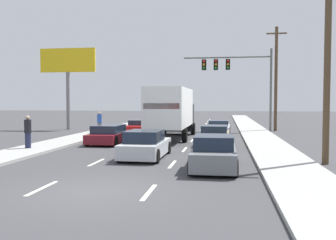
{
  "coord_description": "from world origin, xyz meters",
  "views": [
    {
      "loc": [
        3.91,
        -10.7,
        2.7
      ],
      "look_at": [
        0.24,
        13.49,
        1.49
      ],
      "focal_mm": 39.94,
      "sensor_mm": 36.0,
      "label": 1
    }
  ],
  "objects_px": {
    "box_truck": "(172,110)",
    "pedestrian_mid_block": "(99,122)",
    "pedestrian_near_corner": "(28,132)",
    "roadside_billboard": "(68,69)",
    "car_maroon": "(110,135)",
    "car_white": "(219,128)",
    "car_gray": "(214,154)",
    "car_tan": "(215,136)",
    "utility_pole_mid": "(276,78)",
    "car_red": "(140,127)",
    "car_silver": "(145,145)",
    "utility_pole_near": "(328,54)",
    "traffic_signal_mast": "(231,70)"
  },
  "relations": [
    {
      "from": "car_maroon",
      "to": "traffic_signal_mast",
      "type": "relative_size",
      "value": 0.59
    },
    {
      "from": "car_maroon",
      "to": "utility_pole_mid",
      "type": "relative_size",
      "value": 0.49
    },
    {
      "from": "car_gray",
      "to": "utility_pole_mid",
      "type": "xyz_separation_m",
      "value": [
        5.01,
        20.24,
        4.26
      ]
    },
    {
      "from": "car_tan",
      "to": "utility_pole_mid",
      "type": "height_order",
      "value": "utility_pole_mid"
    },
    {
      "from": "car_maroon",
      "to": "car_white",
      "type": "relative_size",
      "value": 1.05
    },
    {
      "from": "box_truck",
      "to": "traffic_signal_mast",
      "type": "xyz_separation_m",
      "value": [
        4.35,
        8.01,
        3.45
      ]
    },
    {
      "from": "car_white",
      "to": "pedestrian_mid_block",
      "type": "distance_m",
      "value": 9.81
    },
    {
      "from": "car_silver",
      "to": "traffic_signal_mast",
      "type": "bearing_deg",
      "value": 75.9
    },
    {
      "from": "car_maroon",
      "to": "pedestrian_near_corner",
      "type": "xyz_separation_m",
      "value": [
        -3.38,
        -4.08,
        0.48
      ]
    },
    {
      "from": "car_white",
      "to": "car_silver",
      "type": "bearing_deg",
      "value": -104.02
    },
    {
      "from": "car_maroon",
      "to": "car_gray",
      "type": "bearing_deg",
      "value": -49.74
    },
    {
      "from": "car_white",
      "to": "pedestrian_near_corner",
      "type": "xyz_separation_m",
      "value": [
        -10.23,
        -11.56,
        0.49
      ]
    },
    {
      "from": "roadside_billboard",
      "to": "pedestrian_near_corner",
      "type": "xyz_separation_m",
      "value": [
        4.19,
        -14.99,
        -4.74
      ]
    },
    {
      "from": "car_maroon",
      "to": "utility_pole_near",
      "type": "relative_size",
      "value": 0.51
    },
    {
      "from": "car_red",
      "to": "roadside_billboard",
      "type": "distance_m",
      "value": 9.72
    },
    {
      "from": "car_tan",
      "to": "pedestrian_near_corner",
      "type": "xyz_separation_m",
      "value": [
        -10.09,
        -4.24,
        0.47
      ]
    },
    {
      "from": "box_truck",
      "to": "pedestrian_mid_block",
      "type": "distance_m",
      "value": 7.12
    },
    {
      "from": "car_red",
      "to": "pedestrian_mid_block",
      "type": "bearing_deg",
      "value": -149.07
    },
    {
      "from": "car_tan",
      "to": "roadside_billboard",
      "type": "distance_m",
      "value": 18.62
    },
    {
      "from": "box_truck",
      "to": "roadside_billboard",
      "type": "distance_m",
      "value": 13.85
    },
    {
      "from": "car_red",
      "to": "traffic_signal_mast",
      "type": "distance_m",
      "value": 9.81
    },
    {
      "from": "utility_pole_mid",
      "to": "pedestrian_near_corner",
      "type": "distance_m",
      "value": 22.59
    },
    {
      "from": "car_maroon",
      "to": "utility_pole_mid",
      "type": "xyz_separation_m",
      "value": [
        11.92,
        12.09,
        4.31
      ]
    },
    {
      "from": "car_tan",
      "to": "utility_pole_near",
      "type": "distance_m",
      "value": 9.16
    },
    {
      "from": "car_gray",
      "to": "car_white",
      "type": "bearing_deg",
      "value": 90.21
    },
    {
      "from": "pedestrian_mid_block",
      "to": "car_tan",
      "type": "bearing_deg",
      "value": -32.88
    },
    {
      "from": "roadside_billboard",
      "to": "car_maroon",
      "type": "bearing_deg",
      "value": -55.25
    },
    {
      "from": "car_red",
      "to": "car_maroon",
      "type": "xyz_separation_m",
      "value": [
        -0.14,
        -8.18,
        0.03
      ]
    },
    {
      "from": "box_truck",
      "to": "pedestrian_near_corner",
      "type": "relative_size",
      "value": 5.0
    },
    {
      "from": "pedestrian_near_corner",
      "to": "car_red",
      "type": "bearing_deg",
      "value": 73.95
    },
    {
      "from": "utility_pole_near",
      "to": "utility_pole_mid",
      "type": "height_order",
      "value": "utility_pole_mid"
    },
    {
      "from": "car_red",
      "to": "car_silver",
      "type": "bearing_deg",
      "value": -76.17
    },
    {
      "from": "traffic_signal_mast",
      "to": "pedestrian_mid_block",
      "type": "xyz_separation_m",
      "value": [
        -10.77,
        -5.15,
        -4.56
      ]
    },
    {
      "from": "car_red",
      "to": "car_white",
      "type": "xyz_separation_m",
      "value": [
        6.71,
        -0.7,
        0.02
      ]
    },
    {
      "from": "car_white",
      "to": "roadside_billboard",
      "type": "bearing_deg",
      "value": 166.61
    },
    {
      "from": "utility_pole_near",
      "to": "roadside_billboard",
      "type": "height_order",
      "value": "utility_pole_near"
    },
    {
      "from": "traffic_signal_mast",
      "to": "car_tan",
      "type": "bearing_deg",
      "value": -95.91
    },
    {
      "from": "car_maroon",
      "to": "utility_pole_near",
      "type": "bearing_deg",
      "value": -28.69
    },
    {
      "from": "car_tan",
      "to": "pedestrian_near_corner",
      "type": "bearing_deg",
      "value": -157.2
    },
    {
      "from": "car_red",
      "to": "pedestrian_near_corner",
      "type": "height_order",
      "value": "pedestrian_near_corner"
    },
    {
      "from": "box_truck",
      "to": "car_white",
      "type": "bearing_deg",
      "value": 50.21
    },
    {
      "from": "car_silver",
      "to": "traffic_signal_mast",
      "type": "height_order",
      "value": "traffic_signal_mast"
    },
    {
      "from": "utility_pole_near",
      "to": "box_truck",
      "type": "bearing_deg",
      "value": 129.34
    },
    {
      "from": "pedestrian_near_corner",
      "to": "pedestrian_mid_block",
      "type": "distance_m",
      "value": 10.46
    },
    {
      "from": "car_maroon",
      "to": "car_white",
      "type": "distance_m",
      "value": 10.14
    },
    {
      "from": "pedestrian_near_corner",
      "to": "roadside_billboard",
      "type": "bearing_deg",
      "value": 105.6
    },
    {
      "from": "car_gray",
      "to": "traffic_signal_mast",
      "type": "bearing_deg",
      "value": 87.16
    },
    {
      "from": "car_gray",
      "to": "pedestrian_mid_block",
      "type": "height_order",
      "value": "pedestrian_mid_block"
    },
    {
      "from": "box_truck",
      "to": "utility_pole_mid",
      "type": "distance_m",
      "value": 12.32
    },
    {
      "from": "traffic_signal_mast",
      "to": "roadside_billboard",
      "type": "relative_size",
      "value": 1.03
    }
  ]
}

